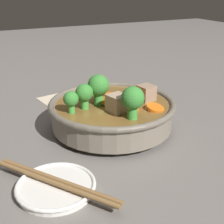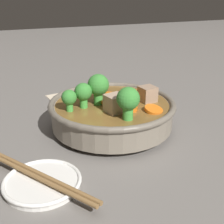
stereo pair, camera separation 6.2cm
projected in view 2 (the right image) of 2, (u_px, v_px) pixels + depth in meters
The scene contains 5 objects.
ground_plane at pixel (112, 129), 0.63m from camera, with size 3.00×3.00×0.00m, color slate.
stirfry_bowl at pixel (112, 111), 0.62m from camera, with size 0.25×0.25×0.12m.
side_saucer at pixel (42, 183), 0.45m from camera, with size 0.12×0.12×0.01m.
napkin at pixel (71, 96), 0.81m from camera, with size 0.12×0.10×0.00m.
chopsticks_pair at pixel (42, 177), 0.45m from camera, with size 0.13×0.18×0.01m.
Camera 2 is at (0.20, 0.54, 0.28)m, focal length 50.00 mm.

